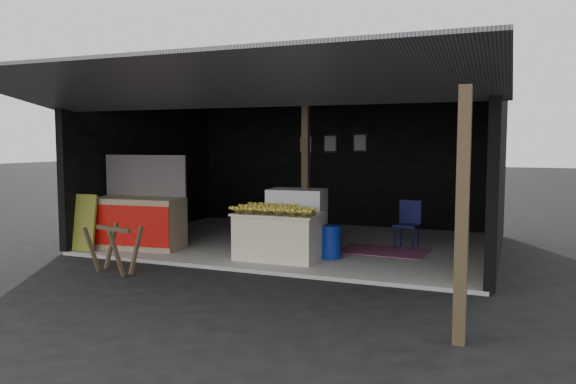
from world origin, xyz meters
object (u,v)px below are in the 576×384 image
at_px(neighbor_stall, 138,220).
at_px(white_crate, 297,220).
at_px(banana_table, 279,236).
at_px(plastic_chair, 408,220).
at_px(sawhorse, 114,244).
at_px(water_barrel, 330,243).

bearing_deg(neighbor_stall, white_crate, 11.90).
distance_m(banana_table, plastic_chair, 2.51).
bearing_deg(neighbor_stall, plastic_chair, 15.32).
xyz_separation_m(banana_table, neighbor_stall, (-2.73, -0.04, 0.12)).
xyz_separation_m(banana_table, white_crate, (-0.01, 0.85, 0.16)).
height_order(sawhorse, water_barrel, sawhorse).
bearing_deg(plastic_chair, banana_table, -126.68).
bearing_deg(banana_table, neighbor_stall, -179.34).
height_order(white_crate, sawhorse, white_crate).
relative_size(banana_table, neighbor_stall, 0.82).
distance_m(water_barrel, plastic_chair, 1.73).
distance_m(neighbor_stall, sawhorse, 1.76).
bearing_deg(white_crate, banana_table, -94.97).
height_order(banana_table, plastic_chair, plastic_chair).
relative_size(banana_table, white_crate, 1.28).
bearing_deg(neighbor_stall, water_barrel, 0.76).
xyz_separation_m(banana_table, water_barrel, (0.75, 0.39, -0.12)).
relative_size(white_crate, sawhorse, 1.42).
height_order(sawhorse, plastic_chair, plastic_chair).
height_order(banana_table, sawhorse, banana_table).
distance_m(neighbor_stall, plastic_chair, 4.86).
height_order(neighbor_stall, sawhorse, neighbor_stall).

